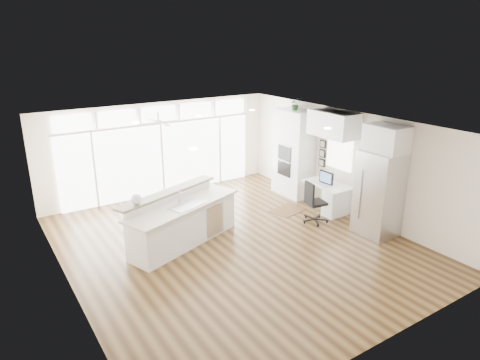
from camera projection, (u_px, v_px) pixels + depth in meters
floor at (234, 244)px, 9.67m from camera, size 7.00×8.00×0.02m
ceiling at (234, 126)px, 8.80m from camera, size 7.00×8.00×0.02m
wall_back at (160, 149)px, 12.41m from camera, size 7.00×0.04×2.70m
wall_front at (385, 267)px, 6.06m from camera, size 7.00×0.04×2.70m
wall_left at (64, 225)px, 7.42m from camera, size 0.04×8.00×2.70m
wall_right at (348, 163)px, 11.05m from camera, size 0.04×8.00×2.70m
glass_wall at (162, 159)px, 12.46m from camera, size 5.80×0.06×2.08m
transom_row at (159, 114)px, 12.03m from camera, size 5.90×0.06×0.40m
desk_window at (339, 153)px, 11.20m from camera, size 0.04×0.85×0.85m
ceiling_fan at (158, 118)px, 10.83m from camera, size 1.16×1.16×0.32m
recessed_lights at (229, 125)px, 8.97m from camera, size 3.40×3.00×0.02m
oven_cabinet at (293, 153)px, 12.34m from camera, size 0.64×1.20×2.50m
desk_nook at (327, 197)px, 11.40m from camera, size 0.72×1.30×0.76m
upper_cabinets at (333, 124)px, 10.79m from camera, size 0.64×1.30×0.64m
refrigerator at (379, 194)px, 9.89m from camera, size 0.76×0.90×2.00m
fridge_cabinet at (387, 138)px, 9.50m from camera, size 0.64×0.90×0.60m
framed_photos at (322, 153)px, 11.74m from camera, size 0.06×0.22×0.80m
kitchen_island at (184, 220)px, 9.54m from camera, size 3.08×2.00×1.15m
rug at (287, 210)px, 11.51m from camera, size 1.01×0.83×0.01m
office_chair at (316, 202)px, 10.64m from camera, size 0.64×0.60×1.07m
fishbowl at (136, 199)px, 8.83m from camera, size 0.28×0.28×0.23m
monitor at (326, 177)px, 11.18m from camera, size 0.10×0.45×0.38m
keyboard at (321, 185)px, 11.15m from camera, size 0.17×0.33×0.02m
potted_plant at (295, 105)px, 11.89m from camera, size 0.31×0.35×0.26m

